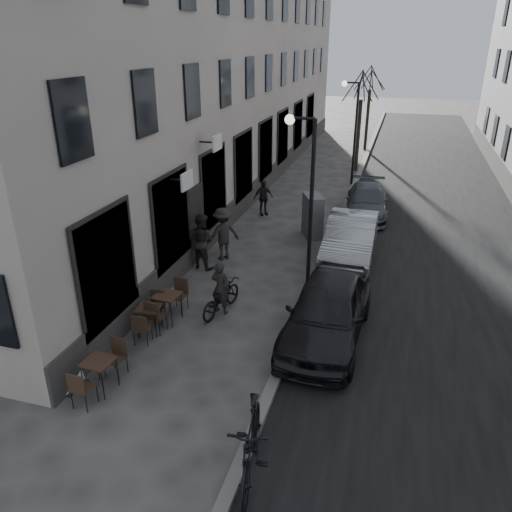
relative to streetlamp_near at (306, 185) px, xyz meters
The scene contains 22 objects.
ground 6.78m from the streetlamp_near, 88.36° to the right, with size 120.00×120.00×0.00m, color #3B3936.
road 11.23m from the streetlamp_near, 68.09° to the left, with size 7.30×60.00×0.00m, color black.
kerb 10.48m from the streetlamp_near, 87.87° to the left, with size 0.25×60.00×0.12m, color slate.
building_left 12.95m from the streetlamp_near, 119.03° to the left, with size 4.00×35.00×16.00m, color gray.
streetlamp_near is the anchor object (origin of this frame).
streetlamp_far 12.00m from the streetlamp_near, 90.00° to the left, with size 0.90×0.28×5.09m.
tree_near 15.08m from the streetlamp_near, 89.72° to the left, with size 2.40×2.40×5.70m.
tree_far 21.05m from the streetlamp_near, 89.80° to the left, with size 2.40×2.40×5.70m.
bistro_set_a 7.45m from the streetlamp_near, 117.05° to the right, with size 0.65×1.52×0.88m.
bistro_set_b 5.67m from the streetlamp_near, 130.56° to the right, with size 0.66×1.47×0.85m.
bistro_set_c 5.12m from the streetlamp_near, 133.83° to the right, with size 0.69×1.60×0.93m.
sign_board 7.87m from the streetlamp_near, 121.37° to the right, with size 0.40×0.63×1.06m.
utility_cabinet 4.75m from the streetlamp_near, 96.34° to the left, with size 0.60×1.08×1.63m, color #5D5C5F.
bicycle 3.99m from the streetlamp_near, 128.16° to the right, with size 0.62×1.77×0.93m, color black.
cyclist_rider 3.80m from the streetlamp_near, 128.16° to the right, with size 0.55×0.36×1.52m, color black.
pedestrian_near 4.10m from the streetlamp_near, behind, with size 0.90×0.70×1.86m, color black.
pedestrian_mid 3.92m from the streetlamp_near, 158.90° to the left, with size 1.18×0.68×1.83m, color black.
pedestrian_far 7.09m from the streetlamp_near, 115.97° to the left, with size 0.89×0.37×1.52m, color black.
car_near 3.86m from the streetlamp_near, 67.31° to the right, with size 1.85×4.59×1.56m, color black.
car_mid 3.52m from the streetlamp_near, 62.91° to the left, with size 1.60×4.60×1.52m, color #919599.
car_far 7.76m from the streetlamp_near, 79.68° to the left, with size 1.73×4.25×1.23m, color #3E4149.
moped 7.85m from the streetlamp_near, 85.40° to the right, with size 0.64×2.25×1.35m, color black.
Camera 1 is at (2.33, -7.63, 7.01)m, focal length 35.00 mm.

